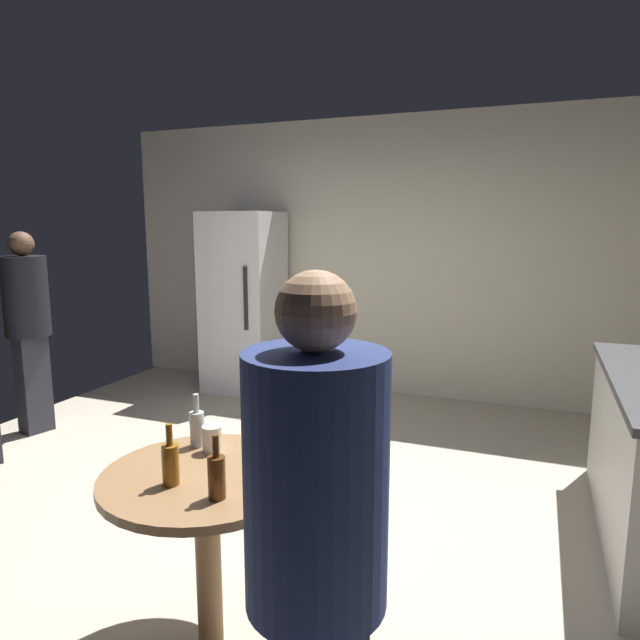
{
  "coord_description": "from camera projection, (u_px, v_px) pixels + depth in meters",
  "views": [
    {
      "loc": [
        1.58,
        -2.76,
        1.67
      ],
      "look_at": [
        0.21,
        0.76,
        1.03
      ],
      "focal_mm": 31.45,
      "sensor_mm": 36.0,
      "label": 1
    }
  ],
  "objects": [
    {
      "name": "wall_back",
      "position": [
        368.0,
        258.0,
        5.57
      ],
      "size": [
        5.32,
        0.06,
        2.7
      ],
      "primitive_type": "cube",
      "color": "silver",
      "rests_on": "ground_plane"
    },
    {
      "name": "foreground_table",
      "position": [
        206.0,
        498.0,
        2.16
      ],
      "size": [
        0.8,
        0.8,
        0.73
      ],
      "color": "olive",
      "rests_on": "ground_plane"
    },
    {
      "name": "ground_plane",
      "position": [
        242.0,
        513.0,
        3.39
      ],
      "size": [
        5.2,
        5.2,
        0.1
      ],
      "primitive_type": "cube",
      "color": "#B2A893"
    },
    {
      "name": "person_in_black_shirt",
      "position": [
        28.0,
        317.0,
        4.45
      ],
      "size": [
        0.41,
        0.41,
        1.62
      ],
      "rotation": [
        0.0,
        0.0,
        -0.26
      ],
      "color": "#2D2D38",
      "rests_on": "ground_plane"
    },
    {
      "name": "refrigerator",
      "position": [
        244.0,
        302.0,
        5.67
      ],
      "size": [
        0.7,
        0.68,
        1.8
      ],
      "color": "white",
      "rests_on": "ground_plane"
    },
    {
      "name": "beer_bottle_amber",
      "position": [
        170.0,
        463.0,
        2.03
      ],
      "size": [
        0.06,
        0.06,
        0.23
      ],
      "color": "#8C5919",
      "rests_on": "foreground_table"
    },
    {
      "name": "beer_bottle_green",
      "position": [
        283.0,
        439.0,
        2.26
      ],
      "size": [
        0.06,
        0.06,
        0.23
      ],
      "color": "#26662D",
      "rests_on": "foreground_table"
    },
    {
      "name": "beer_bottle_clear",
      "position": [
        197.0,
        427.0,
        2.39
      ],
      "size": [
        0.06,
        0.06,
        0.23
      ],
      "color": "silver",
      "rests_on": "foreground_table"
    },
    {
      "name": "plastic_cup_white",
      "position": [
        212.0,
        439.0,
        2.34
      ],
      "size": [
        0.08,
        0.08,
        0.11
      ],
      "primitive_type": "cylinder",
      "color": "white",
      "rests_on": "foreground_table"
    },
    {
      "name": "person_in_navy_shirt",
      "position": [
        316.0,
        546.0,
        1.33
      ],
      "size": [
        0.47,
        0.47,
        1.57
      ],
      "rotation": [
        0.0,
        0.0,
        2.17
      ],
      "color": "#2D2D38",
      "rests_on": "ground_plane"
    },
    {
      "name": "beer_bottle_brown",
      "position": [
        217.0,
        475.0,
        1.93
      ],
      "size": [
        0.06,
        0.06,
        0.23
      ],
      "color": "#593314",
      "rests_on": "foreground_table"
    }
  ]
}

